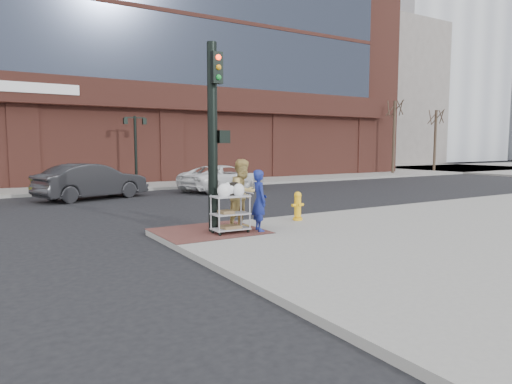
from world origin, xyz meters
TOP-DOWN VIEW (x-y plane):
  - ground at (0.00, 0.00)m, footprint 220.00×220.00m
  - sidewalk_far at (12.50, 32.00)m, footprint 65.00×36.00m
  - brick_curb_ramp at (-0.60, 0.90)m, footprint 2.80×2.40m
  - bank_building at (5.00, 31.00)m, footprint 42.00×26.00m
  - filler_block at (40.00, 38.00)m, footprint 14.00×20.00m
  - bare_tree_a at (24.00, 16.50)m, footprint 1.80×1.80m
  - bare_tree_b at (30.00, 17.00)m, footprint 1.80×1.80m
  - lamp_post at (2.00, 16.00)m, footprint 1.32×0.22m
  - traffic_signal_pole at (-0.48, 0.77)m, footprint 0.61×0.51m
  - woman_blue at (0.59, 0.19)m, footprint 0.54×0.69m
  - pedestrian_tan at (0.43, 0.79)m, footprint 1.15×1.03m
  - sedan_dark at (-1.40, 11.56)m, footprint 5.30×3.25m
  - minivan_white at (5.48, 11.74)m, footprint 5.54×3.72m
  - utility_cart at (-0.22, 0.34)m, footprint 1.00×0.58m
  - fire_hydrant at (2.57, 1.11)m, footprint 0.42×0.29m

SIDE VIEW (x-z plane):
  - ground at x=0.00m, z-range 0.00..0.00m
  - sidewalk_far at x=12.50m, z-range 0.00..0.15m
  - brick_curb_ramp at x=-0.60m, z-range 0.15..0.16m
  - fire_hydrant at x=2.57m, z-range 0.16..1.05m
  - minivan_white at x=5.48m, z-range 0.00..1.41m
  - utility_cart at x=-0.22m, z-range 0.09..1.44m
  - sedan_dark at x=-1.40m, z-range 0.00..1.65m
  - woman_blue at x=0.59m, z-range 0.15..1.82m
  - pedestrian_tan at x=0.43m, z-range 0.15..2.09m
  - lamp_post at x=2.00m, z-range 0.62..4.62m
  - traffic_signal_pole at x=-0.48m, z-range 0.33..5.33m
  - bare_tree_b at x=30.00m, z-range 2.44..9.14m
  - bare_tree_a at x=24.00m, z-range 2.67..9.87m
  - filler_block at x=40.00m, z-range 0.00..18.00m
  - bank_building at x=5.00m, z-range 0.15..28.15m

